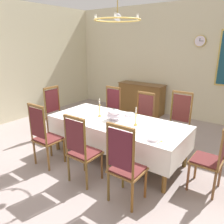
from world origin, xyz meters
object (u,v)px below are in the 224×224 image
object	(u,v)px
chair_north_a	(110,110)
chair_north_b	(142,117)
chair_south_c	(125,164)
bowl_near_right	(153,139)
spoon_secondary	(161,142)
chandelier	(117,19)
dining_table	(117,124)
sideboard	(141,98)
candlestick_east	(136,118)
mounted_clock	(200,41)
candlestick_west	(100,109)
soup_tureen	(114,114)
chair_south_b	(82,149)
chair_head_west	(56,113)
bowl_near_left	(130,114)
chair_north_c	(178,123)
chair_head_east	(212,157)
spoon_primary	(136,116)
chair_south_a	(45,135)
bowl_far_left	(126,131)

from	to	relation	value
chair_north_a	chair_north_b	distance (m)	0.88
chair_south_c	bowl_near_right	xyz separation A→B (m)	(0.12, 0.56, 0.18)
spoon_secondary	chandelier	size ratio (longest dim) A/B	0.23
dining_table	sideboard	size ratio (longest dim) A/B	1.75
candlestick_east	sideboard	bearing A→B (deg)	117.16
mounted_clock	chandelier	distance (m)	3.09
bowl_near_right	candlestick_west	bearing A→B (deg)	163.47
soup_tureen	spoon_secondary	distance (m)	1.15
chair_north_b	chair_north_a	bearing A→B (deg)	-0.08
chair_south_b	soup_tureen	size ratio (longest dim) A/B	4.12
dining_table	chair_head_west	world-z (taller)	chair_head_west
dining_table	bowl_near_left	distance (m)	0.40
dining_table	chair_north_c	size ratio (longest dim) A/B	2.10
sideboard	chandelier	size ratio (longest dim) A/B	1.87
chair_south_b	bowl_near_right	xyz separation A→B (m)	(0.90, 0.56, 0.20)
chair_head_east	candlestick_east	distance (m)	1.31
chair_north_a	spoon_secondary	distance (m)	2.31
chair_head_west	candlestick_west	world-z (taller)	chair_head_west
chandelier	candlestick_east	bearing A→B (deg)	0.00
chair_north_c	chair_head_east	xyz separation A→B (m)	(0.86, -0.96, -0.05)
bowl_near_right	sideboard	distance (m)	3.75
sideboard	chair_north_b	bearing A→B (deg)	119.72
candlestick_west	chair_south_b	bearing A→B (deg)	-66.36
chair_north_a	sideboard	xyz separation A→B (m)	(-0.18, 1.84, -0.11)
bowl_near_left	mounted_clock	distance (m)	3.01
candlestick_east	chair_north_c	bearing A→B (deg)	67.11
candlestick_east	spoon_primary	size ratio (longest dim) A/B	1.84
soup_tureen	bowl_near_left	world-z (taller)	soup_tureen
chair_head_west	candlestick_east	distance (m)	2.09
chair_south_b	chair_head_west	world-z (taller)	chair_head_west
candlestick_east	bowl_near_left	world-z (taller)	candlestick_east
bowl_near_left	bowl_near_right	size ratio (longest dim) A/B	1.24
dining_table	sideboard	bearing A→B (deg)	110.32
chair_south_a	chair_north_a	bearing A→B (deg)	90.00
spoon_primary	mounted_clock	world-z (taller)	mounted_clock
chair_north_c	chair_head_west	xyz separation A→B (m)	(-2.47, -0.96, -0.01)
soup_tureen	candlestick_east	world-z (taller)	candlestick_east
chair_head_east	mounted_clock	bearing A→B (deg)	21.43
chair_south_b	chandelier	bearing A→B (deg)	91.10
chair_south_c	chair_north_c	xyz separation A→B (m)	(0.00, 1.91, 0.01)
chair_south_c	bowl_far_left	xyz separation A→B (m)	(-0.36, 0.59, 0.18)
chair_north_a	chair_south_b	world-z (taller)	chair_south_b
candlestick_west	bowl_near_right	world-z (taller)	candlestick_west
chandelier	chair_north_c	bearing A→B (deg)	50.01
soup_tureen	mounted_clock	size ratio (longest dim) A/B	0.93
spoon_primary	chandelier	size ratio (longest dim) A/B	0.23
bowl_near_left	spoon_primary	distance (m)	0.12
soup_tureen	bowl_near_left	distance (m)	0.40
chair_head_west	spoon_primary	world-z (taller)	chair_head_west
spoon_primary	chair_south_c	bearing A→B (deg)	-78.12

